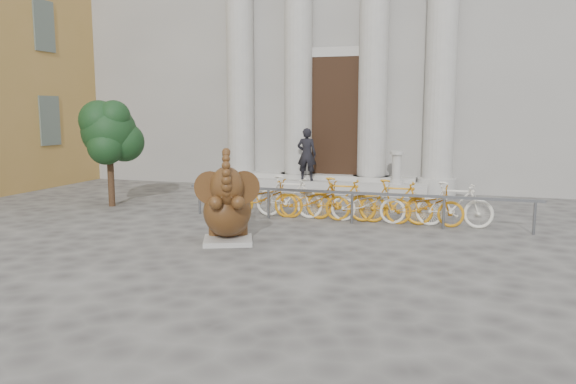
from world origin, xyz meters
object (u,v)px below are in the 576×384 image
(bike_rack, at_px, (354,200))
(tree, at_px, (109,133))
(elephant_statue, at_px, (228,209))
(pedestrian, at_px, (307,154))

(bike_rack, xyz_separation_m, tree, (-6.52, 0.07, 1.45))
(elephant_statue, relative_size, bike_rack, 0.23)
(elephant_statue, relative_size, tree, 0.66)
(elephant_statue, distance_m, pedestrian, 7.07)
(tree, bearing_deg, pedestrian, 44.29)
(pedestrian, bearing_deg, elephant_statue, 88.60)
(tree, bearing_deg, elephant_statue, -32.31)
(bike_rack, relative_size, pedestrian, 4.89)
(pedestrian, bearing_deg, tree, 39.48)
(tree, bearing_deg, bike_rack, -0.64)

